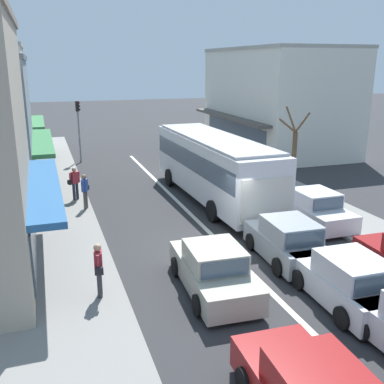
# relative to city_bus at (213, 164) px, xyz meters

# --- Properties ---
(ground_plane) EXTENTS (140.00, 140.00, 0.00)m
(ground_plane) POSITION_rel_city_bus_xyz_m (-1.78, -5.65, -1.88)
(ground_plane) COLOR #2D2D30
(lane_centre_line) EXTENTS (0.20, 28.00, 0.01)m
(lane_centre_line) POSITION_rel_city_bus_xyz_m (-1.78, -1.65, -1.88)
(lane_centre_line) COLOR silver
(lane_centre_line) RESTS_ON ground
(sidewalk_left) EXTENTS (5.20, 44.00, 0.14)m
(sidewalk_left) POSITION_rel_city_bus_xyz_m (-8.58, 0.35, -1.81)
(sidewalk_left) COLOR gray
(sidewalk_left) RESTS_ON ground
(kerb_right) EXTENTS (2.80, 44.00, 0.12)m
(kerb_right) POSITION_rel_city_bus_xyz_m (4.42, 0.35, -1.82)
(kerb_right) COLOR gray
(kerb_right) RESTS_ON ground
(building_right_far) EXTENTS (8.16, 13.12, 7.80)m
(building_right_far) POSITION_rel_city_bus_xyz_m (9.70, 11.45, 2.02)
(building_right_far) COLOR silver
(building_right_far) RESTS_ON ground
(city_bus) EXTENTS (2.94, 10.91, 3.23)m
(city_bus) POSITION_rel_city_bus_xyz_m (0.00, 0.00, 0.00)
(city_bus) COLOR silver
(city_bus) RESTS_ON ground
(hatchback_behind_bus_mid) EXTENTS (1.95, 3.77, 1.54)m
(hatchback_behind_bus_mid) POSITION_rel_city_bus_xyz_m (-0.17, -7.53, -1.17)
(hatchback_behind_bus_mid) COLOR #9EA3A8
(hatchback_behind_bus_mid) RESTS_ON ground
(sedan_adjacent_lane_lead) EXTENTS (2.05, 4.28, 1.47)m
(sedan_adjacent_lane_lead) POSITION_rel_city_bus_xyz_m (-3.38, -8.76, -1.22)
(sedan_adjacent_lane_lead) COLOR #B7B29E
(sedan_adjacent_lane_lead) RESTS_ON ground
(hatchback_queue_far_back) EXTENTS (1.90, 3.75, 1.54)m
(hatchback_queue_far_back) POSITION_rel_city_bus_xyz_m (-0.10, -10.74, -1.17)
(hatchback_queue_far_back) COLOR silver
(hatchback_queue_far_back) RESTS_ON ground
(parked_sedan_kerb_second) EXTENTS (1.91, 4.21, 1.47)m
(parked_sedan_kerb_second) POSITION_rel_city_bus_xyz_m (2.85, -4.56, -1.22)
(parked_sedan_kerb_second) COLOR silver
(parked_sedan_kerb_second) RESTS_ON ground
(parked_sedan_kerb_third) EXTENTS (1.96, 4.23, 1.47)m
(parked_sedan_kerb_third) POSITION_rel_city_bus_xyz_m (2.67, 0.67, -1.22)
(parked_sedan_kerb_third) COLOR #B7B29E
(parked_sedan_kerb_third) RESTS_ON ground
(traffic_light_downstreet) EXTENTS (0.33, 0.24, 4.20)m
(traffic_light_downstreet) POSITION_rel_city_bus_xyz_m (-5.47, 11.34, 0.97)
(traffic_light_downstreet) COLOR gray
(traffic_light_downstreet) RESTS_ON ground
(street_tree_right) EXTENTS (1.75, 2.01, 4.54)m
(street_tree_right) POSITION_rel_city_bus_xyz_m (4.07, -0.74, 0.25)
(street_tree_right) COLOR brown
(street_tree_right) RESTS_ON ground
(pedestrian_with_handbag_near) EXTENTS (0.62, 0.47, 1.63)m
(pedestrian_with_handbag_near) POSITION_rel_city_bus_xyz_m (-6.60, 1.82, -0.81)
(pedestrian_with_handbag_near) COLOR #232838
(pedestrian_with_handbag_near) RESTS_ON sidewalk_left
(pedestrian_browsing_midblock) EXTENTS (0.29, 0.66, 1.63)m
(pedestrian_browsing_midblock) POSITION_rel_city_bus_xyz_m (-6.72, -8.27, -0.81)
(pedestrian_browsing_midblock) COLOR #333338
(pedestrian_browsing_midblock) RESTS_ON sidewalk_left
(pedestrian_far_walker) EXTENTS (0.40, 0.65, 1.63)m
(pedestrian_far_walker) POSITION_rel_city_bus_xyz_m (-6.26, 0.23, -0.81)
(pedestrian_far_walker) COLOR #4C4742
(pedestrian_far_walker) RESTS_ON sidewalk_left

